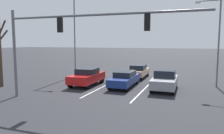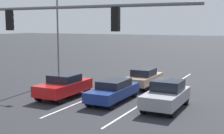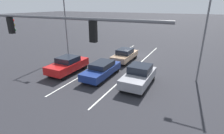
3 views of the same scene
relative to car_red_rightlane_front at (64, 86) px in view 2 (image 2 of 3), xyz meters
The scene contains 9 objects.
ground_plane 8.69m from the car_red_rightlane_front, 113.82° to the right, with size 240.00×240.00×0.00m, color #28282D.
lane_stripe_left_divider 7.15m from the car_red_rightlane_front, 138.55° to the right, with size 0.12×18.43×0.01m, color silver.
lane_stripe_center_divider 5.05m from the car_red_rightlane_front, 109.49° to the right, with size 0.12×18.43×0.01m, color silver.
car_red_rightlane_front is the anchor object (origin of this frame).
car_navy_midlane_front 3.49m from the car_red_rightlane_front, behind, with size 1.73×4.62×1.39m.
car_gray_leftlane_front 6.97m from the car_red_rightlane_front, behind, with size 1.88×4.19×1.64m.
car_tan_midlane_second 6.76m from the car_red_rightlane_front, 121.10° to the right, with size 1.72×4.35×1.44m.
traffic_signal_gantry 6.76m from the car_red_rightlane_front, 102.25° to the left, with size 13.11×0.37×6.19m.
street_lamp_right_shoulder 7.28m from the car_red_rightlane_front, 51.42° to the right, with size 1.71×0.24×9.23m.
Camera 2 is at (-8.61, 24.78, 4.85)m, focal length 50.00 mm.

